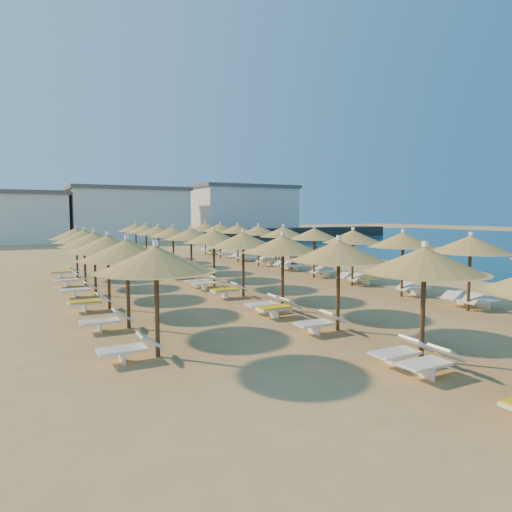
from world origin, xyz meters
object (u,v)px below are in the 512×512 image
jetty (309,232)px  beachgoer_c (277,252)px  parasol_row_east (314,235)px  beachgoer_a (315,261)px  parasol_row_west (214,237)px  beachgoer_b (294,257)px

jetty → beachgoer_c: beachgoer_c is taller
parasol_row_east → beachgoer_a: (0.38, 0.48, -1.58)m
jetty → beachgoer_a: size_ratio=16.68×
jetty → beachgoer_c: bearing=-134.0°
parasol_row_east → beachgoer_c: bearing=74.9°
beachgoer_c → beachgoer_a: bearing=-72.1°
parasol_row_east → beachgoer_c: 8.07m
jetty → beachgoer_a: bearing=-130.2°
parasol_row_west → beachgoer_b: 8.31m
beachgoer_c → parasol_row_west: bearing=-106.0°
beachgoer_b → beachgoer_c: beachgoer_b is taller
parasol_row_east → parasol_row_west: (-6.17, 0.00, 0.00)m
beachgoer_a → jetty: bearing=152.6°
jetty → parasol_row_east: size_ratio=0.82×
beachgoer_a → beachgoer_c: (1.69, 7.15, -0.06)m
beachgoer_b → jetty: bearing=123.4°
parasol_row_west → beachgoer_a: parasol_row_west is taller
jetty → beachgoer_a: beachgoer_a is taller
beachgoer_a → beachgoer_b: 3.34m
parasol_row_west → beachgoer_b: parasol_row_west is taller
parasol_row_east → beachgoer_c: parasol_row_east is taller
parasol_row_east → beachgoer_a: bearing=52.0°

